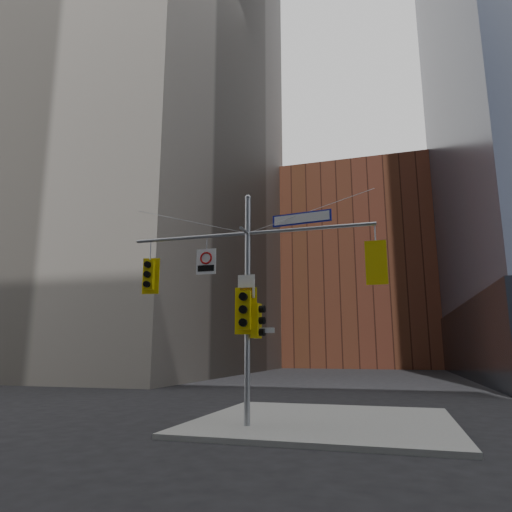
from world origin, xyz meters
The scene contains 14 objects.
ground centered at (0.00, 0.00, 0.00)m, with size 160.00×160.00×0.00m, color black.
sidewalk_corner centered at (2.00, 4.00, 0.07)m, with size 8.00×8.00×0.15m, color gray.
tower_nw centered at (-28.00, 32.00, 40.00)m, with size 36.00×36.00×80.00m, color gray.
brick_midrise centered at (0.00, 58.00, 14.00)m, with size 26.00×20.00×28.00m, color brown.
signal_assembly centered at (0.00, 1.99, 4.42)m, with size 8.00×0.80×7.30m.
traffic_light_west_arm centered at (-3.48, 2.01, 4.80)m, with size 0.58×0.51×1.23m.
traffic_light_east_arm centered at (3.95, 1.99, 4.80)m, with size 0.62×0.49×1.29m.
traffic_light_pole_side centered at (0.32, 2.00, 3.21)m, with size 0.43×0.36×1.06m.
traffic_light_pole_front centered at (0.00, 1.73, 3.52)m, with size 0.69×0.58×1.44m.
street_sign_blade centered at (1.75, 2.00, 6.35)m, with size 1.90×0.29×0.37m.
regulatory_sign_arm centered at (-1.41, 1.97, 5.18)m, with size 0.67×0.07×0.84m.
regulatory_sign_pole centered at (0.00, 1.88, 4.25)m, with size 0.56×0.08×0.73m.
street_blade_ew centered at (0.45, 2.00, 2.92)m, with size 0.81×0.08×0.16m.
street_blade_ns centered at (0.00, 2.45, 2.80)m, with size 0.07×0.68×0.14m.
Camera 1 is at (4.31, -11.48, 2.33)m, focal length 32.00 mm.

